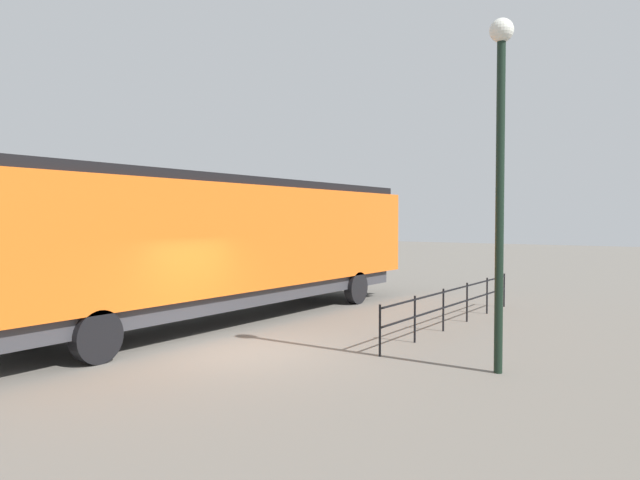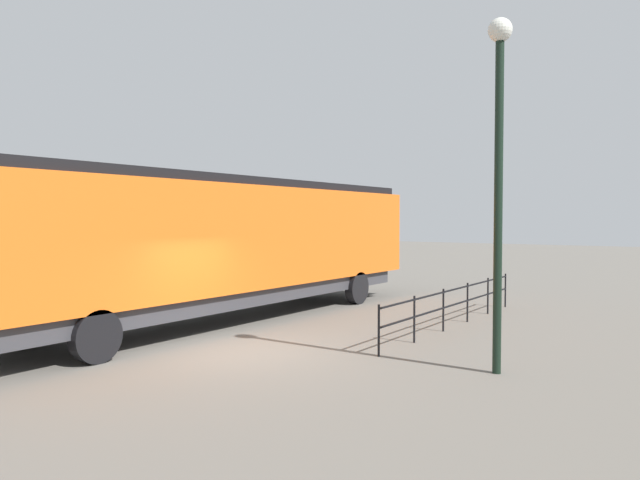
# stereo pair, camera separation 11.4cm
# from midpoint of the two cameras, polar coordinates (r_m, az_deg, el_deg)

# --- Properties ---
(ground_plane) EXTENTS (120.00, 120.00, 0.00)m
(ground_plane) POSITION_cam_midpoint_polar(r_m,az_deg,el_deg) (13.58, -7.24, -10.45)
(ground_plane) COLOR #666059
(locomotive) EXTENTS (3.16, 16.09, 4.07)m
(locomotive) POSITION_cam_midpoint_polar(r_m,az_deg,el_deg) (17.72, -8.09, -0.04)
(locomotive) COLOR orange
(locomotive) RESTS_ON ground_plane
(lamp_post) EXTENTS (0.45, 0.45, 6.66)m
(lamp_post) POSITION_cam_midpoint_polar(r_m,az_deg,el_deg) (11.88, 16.86, 8.72)
(lamp_post) COLOR black
(lamp_post) RESTS_ON ground_plane
(platform_fence) EXTENTS (0.05, 8.72, 1.11)m
(platform_fence) POSITION_cam_midpoint_polar(r_m,az_deg,el_deg) (16.83, 12.95, -5.57)
(platform_fence) COLOR black
(platform_fence) RESTS_ON ground_plane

